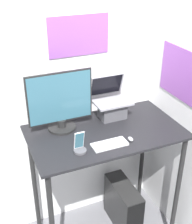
# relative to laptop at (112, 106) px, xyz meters

# --- Properties ---
(wall_back) EXTENTS (6.00, 0.06, 2.60)m
(wall_back) POSITION_rel_laptop_xyz_m (-0.14, 0.24, 0.08)
(wall_back) COLOR silver
(wall_back) RESTS_ON ground_plane
(desk) EXTENTS (1.17, 0.67, 1.12)m
(desk) POSITION_rel_laptop_xyz_m (-0.14, -0.18, -0.28)
(desk) COLOR black
(desk) RESTS_ON ground_plane
(laptop) EXTENTS (0.29, 0.26, 0.33)m
(laptop) POSITION_rel_laptop_xyz_m (0.00, 0.00, 0.00)
(laptop) COLOR #4C4C51
(laptop) RESTS_ON desk
(monitor) EXTENTS (0.50, 0.21, 0.46)m
(monitor) POSITION_rel_laptop_xyz_m (-0.43, -0.02, 0.11)
(monitor) COLOR black
(monitor) RESTS_ON desk
(keyboard) EXTENTS (0.25, 0.11, 0.02)m
(keyboard) POSITION_rel_laptop_xyz_m (-0.19, -0.37, -0.09)
(keyboard) COLOR silver
(keyboard) RESTS_ON desk
(mouse) EXTENTS (0.03, 0.05, 0.02)m
(mouse) POSITION_rel_laptop_xyz_m (-0.02, -0.37, -0.09)
(mouse) COLOR #99999E
(mouse) RESTS_ON desk
(cell_phone) EXTENTS (0.09, 0.09, 0.15)m
(cell_phone) POSITION_rel_laptop_xyz_m (-0.41, -0.36, -0.06)
(cell_phone) COLOR #4C4C51
(cell_phone) RESTS_ON desk
(computer_tower) EXTENTS (0.18, 0.47, 0.45)m
(computer_tower) POSITION_rel_laptop_xyz_m (0.08, -0.14, -0.99)
(computer_tower) COLOR black
(computer_tower) RESTS_ON ground_plane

